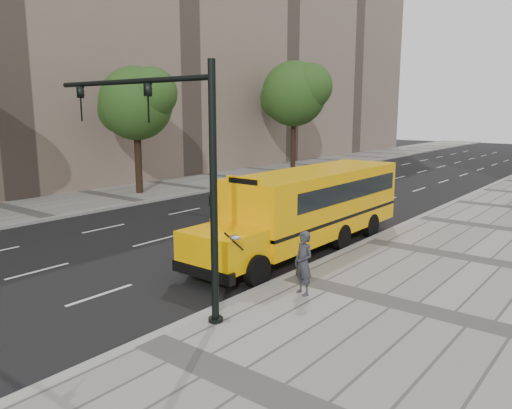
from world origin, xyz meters
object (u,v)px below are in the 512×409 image
Objects in this scene: pedestrian at (303,263)px; traffic_signal at (172,158)px; tree_c at (295,93)px; tree_b at (137,103)px; taxi_near at (251,208)px; taxi_far at (329,186)px; school_bus at (313,202)px.

traffic_signal is (-2.07, -2.90, 3.03)m from pedestrian.
tree_b is at bearing -90.07° from tree_c.
taxi_near is 2.32× the size of pedestrian.
tree_c is at bearing 124.83° from taxi_far.
tree_c is 22.46m from taxi_near.
school_bus is at bearing -16.72° from taxi_near.
taxi_near is 9.77m from pedestrian.
tree_c is 2.25× the size of taxi_near.
tree_c is at bearing 143.79° from pedestrian.
school_bus is at bearing -70.92° from taxi_far.
pedestrian is at bearing -25.46° from tree_b.
taxi_near is (-4.46, 1.70, -1.05)m from school_bus.
taxi_far is (9.82, 6.48, -4.99)m from tree_b.
traffic_signal is (5.15, -9.47, 3.37)m from taxi_near.
tree_c is 15.65m from taxi_far.
taxi_near is 8.35m from taxi_far.
taxi_near is at bearing -93.50° from taxi_far.
tree_b is at bearing -154.44° from taxi_far.
traffic_signal is at bearing -57.29° from taxi_near.
taxi_far is (-5.09, 10.03, -1.04)m from school_bus.
tree_b is 1.87× the size of taxi_near.
taxi_far reaches higher than taxi_near.
taxi_near is (10.43, -18.96, -6.00)m from tree_c.
pedestrian is at bearing -70.04° from taxi_far.
tree_c is at bearing 89.93° from tree_b.
tree_b is at bearing 174.13° from taxi_near.
taxi_far is 16.84m from pedestrian.
tree_c is 31.55m from pedestrian.
taxi_near is at bearing 159.12° from school_bus.
pedestrian reaches higher than taxi_far.
taxi_near is at bearing -61.18° from tree_c.
tree_c is at bearing 118.73° from traffic_signal.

